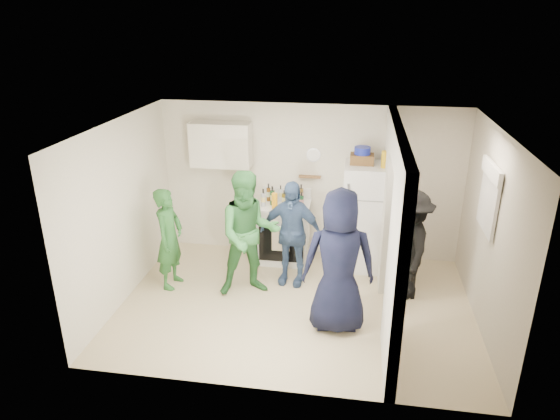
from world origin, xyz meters
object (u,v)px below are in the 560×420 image
object	(u,v)px
person_denim	(291,233)
person_nook	(410,245)
stove	(284,232)
person_navy	(339,262)
person_green_left	(169,239)
wicker_basket	(362,159)
yellow_cup_stack_top	(384,159)
person_green_center	(249,234)
blue_bowl	(362,151)
fridge	(365,217)

from	to	relation	value
person_denim	person_nook	size ratio (longest dim) A/B	1.01
stove	person_navy	size ratio (longest dim) A/B	0.52
stove	person_green_left	xyz separation A→B (m)	(-1.51, -1.08, 0.27)
person_green_left	person_navy	world-z (taller)	person_navy
person_navy	person_denim	bearing A→B (deg)	-61.66
wicker_basket	person_nook	world-z (taller)	wicker_basket
yellow_cup_stack_top	person_green_center	size ratio (longest dim) A/B	0.14
yellow_cup_stack_top	person_green_left	bearing A→B (deg)	-162.37
person_green_center	person_green_left	bearing A→B (deg)	159.46
stove	person_nook	world-z (taller)	person_nook
blue_bowl	person_navy	world-z (taller)	blue_bowl
wicker_basket	person_navy	xyz separation A→B (m)	(-0.22, -1.80, -0.82)
wicker_basket	stove	bearing A→B (deg)	-179.02
stove	person_green_center	world-z (taller)	person_green_center
person_green_left	person_navy	xyz separation A→B (m)	(2.45, -0.69, 0.18)
wicker_basket	person_nook	bearing A→B (deg)	-50.24
fridge	person_denim	xyz separation A→B (m)	(-1.06, -0.69, -0.04)
fridge	person_green_left	bearing A→B (deg)	-159.25
stove	person_green_left	world-z (taller)	person_green_left
person_denim	person_navy	world-z (taller)	person_navy
person_denim	stove	bearing A→B (deg)	113.82
wicker_basket	person_green_center	world-z (taller)	wicker_basket
person_nook	person_green_left	bearing A→B (deg)	-88.91
stove	wicker_basket	size ratio (longest dim) A/B	2.76
stove	yellow_cup_stack_top	bearing A→B (deg)	-5.00
yellow_cup_stack_top	person_navy	distance (m)	1.94
person_green_center	blue_bowl	bearing A→B (deg)	16.40
fridge	blue_bowl	world-z (taller)	blue_bowl
stove	yellow_cup_stack_top	distance (m)	1.99
person_green_center	person_navy	xyz separation A→B (m)	(1.28, -0.68, 0.02)
stove	person_green_left	distance (m)	1.88
person_green_left	person_denim	distance (m)	1.76
person_denim	person_nook	bearing A→B (deg)	3.55
wicker_basket	yellow_cup_stack_top	distance (m)	0.36
wicker_basket	person_green_left	distance (m)	3.06
blue_bowl	yellow_cup_stack_top	size ratio (longest dim) A/B	0.96
stove	yellow_cup_stack_top	world-z (taller)	yellow_cup_stack_top
wicker_basket	yellow_cup_stack_top	xyz separation A→B (m)	(0.32, -0.15, 0.05)
stove	person_denim	bearing A→B (deg)	-74.04
fridge	person_denim	size ratio (longest dim) A/B	1.05
wicker_basket	yellow_cup_stack_top	size ratio (longest dim) A/B	1.40
person_nook	wicker_basket	bearing A→B (deg)	-143.21
wicker_basket	blue_bowl	world-z (taller)	blue_bowl
person_navy	person_green_left	bearing A→B (deg)	-22.24
person_navy	person_nook	xyz separation A→B (m)	(0.94, 0.93, -0.14)
person_nook	blue_bowl	bearing A→B (deg)	-143.21
yellow_cup_stack_top	person_green_left	xyz separation A→B (m)	(-3.00, -0.95, -1.04)
person_green_center	person_nook	distance (m)	2.23
person_navy	person_nook	world-z (taller)	person_navy
stove	person_navy	xyz separation A→B (m)	(0.94, -1.78, 0.45)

